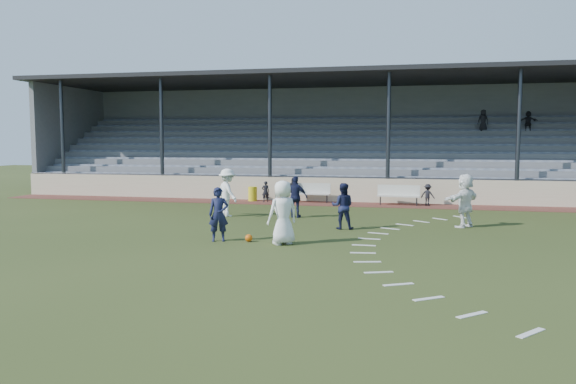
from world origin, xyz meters
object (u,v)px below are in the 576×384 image
(player_navy_lead, at_px, (219,214))
(player_white_lead, at_px, (283,212))
(bench_right, at_px, (399,193))
(trash_bin, at_px, (253,194))
(bench_left, at_px, (310,191))
(football, at_px, (249,238))

(player_navy_lead, bearing_deg, player_white_lead, -20.55)
(player_white_lead, bearing_deg, bench_right, -145.47)
(bench_right, relative_size, player_navy_lead, 1.22)
(trash_bin, relative_size, player_white_lead, 0.38)
(bench_left, height_order, player_white_lead, player_white_lead)
(football, relative_size, player_white_lead, 0.12)
(football, distance_m, player_white_lead, 1.41)
(bench_right, xyz_separation_m, player_white_lead, (-3.10, -10.98, 0.37))
(bench_right, distance_m, football, 11.60)
(football, bearing_deg, trash_bin, 105.57)
(player_white_lead, distance_m, player_navy_lead, 2.04)
(bench_right, xyz_separation_m, football, (-4.21, -10.80, -0.47))
(bench_left, xyz_separation_m, player_white_lead, (1.20, -11.21, 0.37))
(bench_left, distance_m, trash_bin, 2.99)
(bench_left, distance_m, football, 11.04)
(trash_bin, distance_m, football, 11.44)
(bench_left, relative_size, player_white_lead, 1.05)
(football, bearing_deg, player_navy_lead, -173.29)
(player_white_lead, bearing_deg, player_navy_lead, -41.84)
(trash_bin, bearing_deg, player_navy_lead, -79.08)
(bench_left, bearing_deg, trash_bin, -178.88)
(bench_left, xyz_separation_m, player_navy_lead, (-0.83, -11.13, 0.25))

